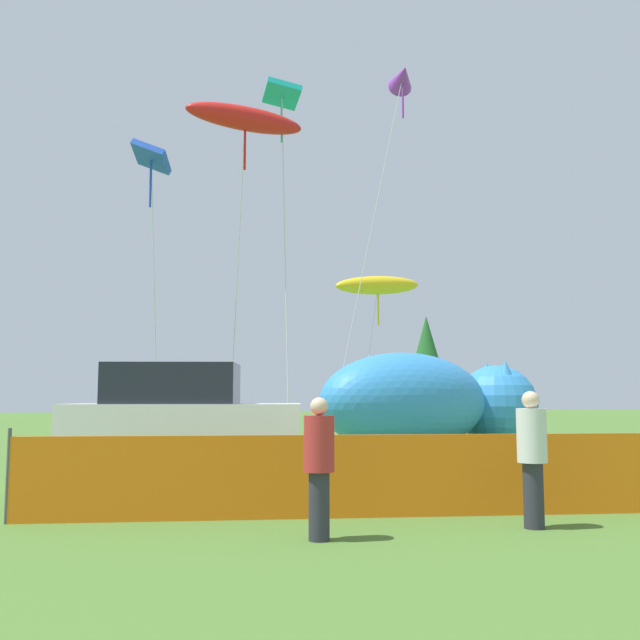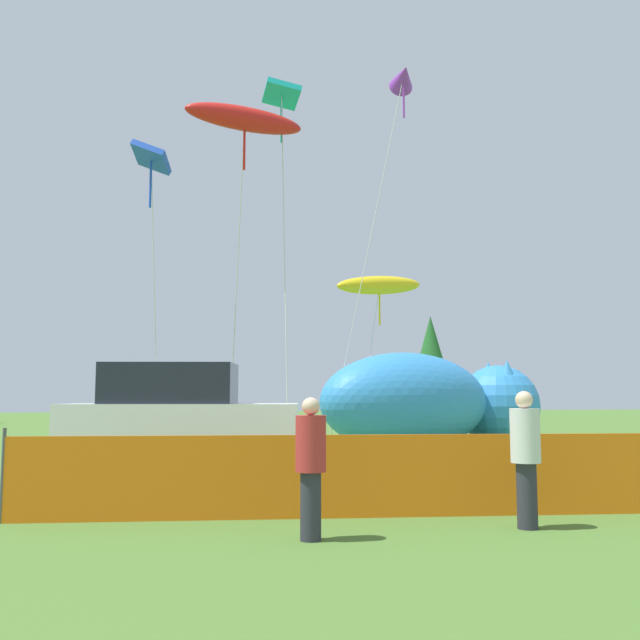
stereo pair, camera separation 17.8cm
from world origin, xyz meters
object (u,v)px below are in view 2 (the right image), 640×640
Objects in this scene: kite_teal_diamond at (282,101)px; kite_blue_box at (151,163)px; folding_chair at (554,458)px; inflatable_cat at (430,406)px; kite_purple_delta at (403,80)px; parked_car at (179,426)px; kite_red_lizard at (245,120)px; kite_yellow_hero at (379,285)px; spectator_in_grey_shirt at (311,462)px; spectator_in_red_shirt at (526,453)px.

kite_blue_box is at bearing 171.04° from kite_teal_diamond.
folding_chair is 8.59m from inflatable_cat.
kite_blue_box is at bearing -168.60° from folding_chair.
parked_car is at bearing -137.39° from kite_purple_delta.
kite_red_lizard reaches higher than kite_yellow_hero.
spectator_in_grey_shirt is 0.14× the size of kite_purple_delta.
kite_purple_delta reaches higher than spectator_in_grey_shirt.
kite_teal_diamond reaches higher than kite_red_lizard.
parked_car is at bearing 103.94° from spectator_in_grey_shirt.
kite_red_lizard is at bearing 88.81° from spectator_in_grey_shirt.
kite_purple_delta is at bearing 65.29° from spectator_in_grey_shirt.
spectator_in_grey_shirt is (-5.35, -3.72, 0.38)m from folding_chair.
kite_red_lizard reaches higher than spectator_in_grey_shirt.
kite_red_lizard is at bearing -136.12° from kite_yellow_hero.
inflatable_cat is at bearing 29.91° from kite_purple_delta.
kite_blue_box reaches higher than parked_car.
kite_teal_diamond is (3.26, -0.51, 1.73)m from kite_blue_box.
parked_car is 13.73m from kite_purple_delta.
spectator_in_red_shirt is at bearing -102.48° from kite_purple_delta.
spectator_in_red_shirt is (-3.50, -12.11, -0.41)m from inflatable_cat.
kite_purple_delta is at bearing 54.49° from parked_car.
kite_teal_diamond is (-1.61, 9.23, 8.33)m from spectator_in_red_shirt.
folding_chair is at bearing 54.87° from spectator_in_red_shirt.
inflatable_cat is at bearing 15.79° from kite_blue_box.
kite_blue_box is (-8.37, -2.37, 6.18)m from inflatable_cat.
kite_purple_delta is at bearing 29.33° from kite_teal_diamond.
kite_purple_delta is at bearing 140.85° from folding_chair.
spectator_in_grey_shirt is 16.56m from kite_purple_delta.
kite_teal_diamond is at bearing -132.95° from kite_yellow_hero.
kite_teal_diamond reaches higher than spectator_in_grey_shirt.
kite_yellow_hero is at bearing 47.05° from kite_teal_diamond.
spectator_in_red_shirt is 0.21× the size of kite_blue_box.
kite_yellow_hero is (6.53, 8.11, 4.11)m from parked_car.
inflatable_cat is at bearing 29.15° from kite_red_lizard.
spectator_in_grey_shirt is at bearing -110.81° from kite_yellow_hero.
kite_teal_diamond is at bearing 68.23° from parked_car.
folding_chair is at bearing -53.57° from kite_teal_diamond.
kite_teal_diamond is 1.72× the size of kite_yellow_hero.
spectator_in_grey_shirt is 0.20× the size of kite_blue_box.
kite_yellow_hero is (3.96, 4.26, -4.06)m from kite_teal_diamond.
spectator_in_red_shirt is at bearing -125.23° from inflatable_cat.
kite_blue_box is 0.91× the size of kite_red_lizard.
folding_chair is 0.07× the size of kite_purple_delta.
kite_teal_diamond reaches higher than kite_yellow_hero.
spectator_in_red_shirt is 12.74m from kite_blue_box.
folding_chair is 0.10× the size of kite_red_lizard.
inflatable_cat is at bearing 134.59° from folding_chair.
folding_chair is (6.71, -1.77, -0.57)m from parked_car.
kite_red_lizard is at bearing -150.99° from kite_purple_delta.
inflatable_cat is 4.72× the size of spectator_in_red_shirt.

